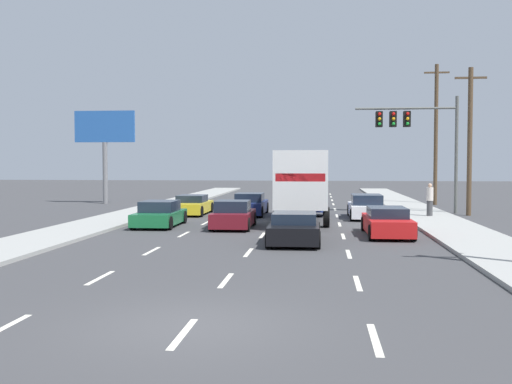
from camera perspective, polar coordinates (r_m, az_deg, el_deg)
ground_plane at (r=36.41m, az=2.18°, el=-2.11°), size 140.00×140.00×0.00m
sidewalk_right at (r=31.91m, az=16.92°, el=-2.78°), size 3.03×80.00×0.14m
sidewalk_left at (r=33.18m, az=-13.18°, el=-2.53°), size 3.03×80.00×0.14m
lane_markings at (r=33.35m, az=1.83°, el=-2.55°), size 6.94×57.00×0.01m
car_yellow at (r=36.51m, az=-5.98°, el=-1.26°), size 1.89×4.39×1.16m
car_green at (r=29.88m, az=-9.00°, el=-2.11°), size 1.97×4.25×1.24m
car_navy at (r=36.01m, az=-0.58°, el=-1.23°), size 1.88×4.55×1.30m
car_maroon at (r=28.70m, az=-2.13°, el=-2.24°), size 1.89×4.07×1.32m
box_truck at (r=31.62m, az=4.43°, el=0.94°), size 2.66×9.48×3.64m
car_black at (r=23.52m, az=3.62°, el=-3.42°), size 2.01×4.50×1.18m
car_white at (r=34.30m, az=10.26°, el=-1.42°), size 1.94×4.68×1.34m
car_red at (r=26.35m, az=12.14°, el=-2.78°), size 1.91×4.67×1.21m
traffic_signal_mast at (r=38.49m, az=14.23°, el=5.90°), size 6.17×0.69×7.11m
utility_pole_mid at (r=37.62m, az=19.35°, el=4.65°), size 1.80×0.28×8.59m
utility_pole_far at (r=46.59m, az=16.46°, el=5.31°), size 1.80×0.28×10.24m
roadside_billboard at (r=47.37m, az=-13.95°, el=5.05°), size 4.62×0.36×6.99m
pedestrian_near_corner at (r=35.11m, az=15.93°, el=-0.68°), size 0.38×0.38×1.81m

